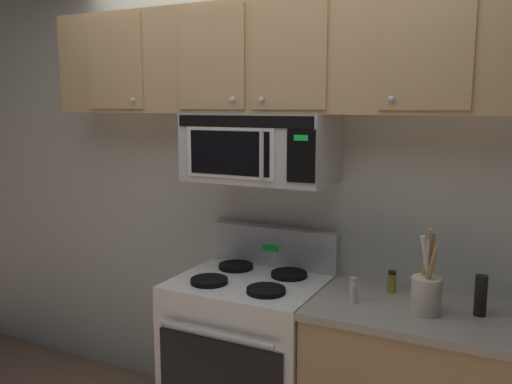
# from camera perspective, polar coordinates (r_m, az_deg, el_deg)

# --- Properties ---
(back_wall) EXTENTS (5.20, 0.10, 2.70)m
(back_wall) POSITION_cam_1_polar(r_m,az_deg,el_deg) (3.06, 2.53, 0.80)
(back_wall) COLOR silver
(back_wall) RESTS_ON ground_plane
(stove_range) EXTENTS (0.76, 0.69, 1.12)m
(stove_range) POSITION_cam_1_polar(r_m,az_deg,el_deg) (3.00, -0.59, -17.04)
(stove_range) COLOR white
(stove_range) RESTS_ON ground_plane
(over_range_microwave) EXTENTS (0.76, 0.43, 0.35)m
(over_range_microwave) POSITION_cam_1_polar(r_m,az_deg,el_deg) (2.81, 0.46, 4.69)
(over_range_microwave) COLOR #B7BABF
(upper_cabinets) EXTENTS (2.50, 0.36, 0.55)m
(upper_cabinets) POSITION_cam_1_polar(r_m,az_deg,el_deg) (2.84, 0.76, 13.83)
(upper_cabinets) COLOR tan
(utensil_crock_cream) EXTENTS (0.13, 0.13, 0.38)m
(utensil_crock_cream) POSITION_cam_1_polar(r_m,az_deg,el_deg) (2.48, 17.49, -10.00)
(utensil_crock_cream) COLOR beige
(utensil_crock_cream) RESTS_ON counter_segment
(salt_shaker) EXTENTS (0.04, 0.04, 0.12)m
(salt_shaker) POSITION_cam_1_polar(r_m,az_deg,el_deg) (2.55, 10.21, -10.13)
(salt_shaker) COLOR white
(salt_shaker) RESTS_ON counter_segment
(pepper_mill) EXTENTS (0.05, 0.05, 0.18)m
(pepper_mill) POSITION_cam_1_polar(r_m,az_deg,el_deg) (2.54, 22.57, -10.04)
(pepper_mill) COLOR black
(pepper_mill) RESTS_ON counter_segment
(spice_jar) EXTENTS (0.04, 0.04, 0.11)m
(spice_jar) POSITION_cam_1_polar(r_m,az_deg,el_deg) (2.72, 14.11, -9.15)
(spice_jar) COLOR olive
(spice_jar) RESTS_ON counter_segment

